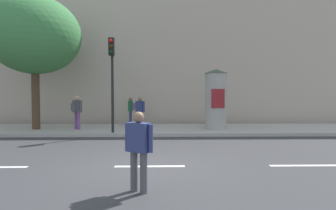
{
  "coord_description": "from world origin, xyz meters",
  "views": [
    {
      "loc": [
        0.32,
        -7.18,
        1.85
      ],
      "look_at": [
        0.51,
        2.0,
        1.5
      ],
      "focal_mm": 30.28,
      "sensor_mm": 36.0,
      "label": 1
    }
  ],
  "objects_px": {
    "street_tree": "(35,36)",
    "pedestrian_in_dark_shirt": "(139,145)",
    "poster_column": "(216,99)",
    "pedestrian_with_bag": "(77,109)",
    "traffic_light": "(112,69)",
    "pedestrian_with_backpack": "(140,109)",
    "pedestrian_near_pole": "(131,108)"
  },
  "relations": [
    {
      "from": "pedestrian_with_backpack",
      "to": "pedestrian_in_dark_shirt",
      "type": "bearing_deg",
      "value": -85.71
    },
    {
      "from": "pedestrian_in_dark_shirt",
      "to": "poster_column",
      "type": "bearing_deg",
      "value": 70.03
    },
    {
      "from": "pedestrian_in_dark_shirt",
      "to": "pedestrian_near_pole",
      "type": "distance_m",
      "value": 10.17
    },
    {
      "from": "traffic_light",
      "to": "pedestrian_with_backpack",
      "type": "xyz_separation_m",
      "value": [
        1.05,
        2.11,
        -1.87
      ]
    },
    {
      "from": "traffic_light",
      "to": "pedestrian_with_bag",
      "type": "xyz_separation_m",
      "value": [
        -1.92,
        1.24,
        -1.81
      ]
    },
    {
      "from": "traffic_light",
      "to": "street_tree",
      "type": "distance_m",
      "value": 4.49
    },
    {
      "from": "pedestrian_in_dark_shirt",
      "to": "pedestrian_with_bag",
      "type": "distance_m",
      "value": 9.13
    },
    {
      "from": "poster_column",
      "to": "street_tree",
      "type": "height_order",
      "value": "street_tree"
    },
    {
      "from": "pedestrian_with_bag",
      "to": "pedestrian_near_pole",
      "type": "bearing_deg",
      "value": 35.57
    },
    {
      "from": "pedestrian_in_dark_shirt",
      "to": "pedestrian_with_backpack",
      "type": "xyz_separation_m",
      "value": [
        -0.69,
        9.23,
        0.17
      ]
    },
    {
      "from": "pedestrian_with_backpack",
      "to": "traffic_light",
      "type": "bearing_deg",
      "value": -116.55
    },
    {
      "from": "pedestrian_in_dark_shirt",
      "to": "pedestrian_near_pole",
      "type": "relative_size",
      "value": 0.98
    },
    {
      "from": "poster_column",
      "to": "pedestrian_in_dark_shirt",
      "type": "xyz_separation_m",
      "value": [
        -3.05,
        -8.41,
        -0.74
      ]
    },
    {
      "from": "traffic_light",
      "to": "pedestrian_with_bag",
      "type": "relative_size",
      "value": 2.53
    },
    {
      "from": "street_tree",
      "to": "pedestrian_with_bag",
      "type": "bearing_deg",
      "value": -3.72
    },
    {
      "from": "poster_column",
      "to": "pedestrian_near_pole",
      "type": "xyz_separation_m",
      "value": [
        -4.31,
        1.68,
        -0.56
      ]
    },
    {
      "from": "pedestrian_near_pole",
      "to": "pedestrian_with_backpack",
      "type": "bearing_deg",
      "value": -56.65
    },
    {
      "from": "street_tree",
      "to": "pedestrian_in_dark_shirt",
      "type": "bearing_deg",
      "value": -56.29
    },
    {
      "from": "poster_column",
      "to": "pedestrian_with_backpack",
      "type": "relative_size",
      "value": 1.86
    },
    {
      "from": "traffic_light",
      "to": "pedestrian_near_pole",
      "type": "xyz_separation_m",
      "value": [
        0.49,
        2.96,
        -1.87
      ]
    },
    {
      "from": "poster_column",
      "to": "pedestrian_with_bag",
      "type": "bearing_deg",
      "value": -179.64
    },
    {
      "from": "traffic_light",
      "to": "pedestrian_near_pole",
      "type": "bearing_deg",
      "value": 80.57
    },
    {
      "from": "pedestrian_near_pole",
      "to": "pedestrian_with_backpack",
      "type": "xyz_separation_m",
      "value": [
        0.56,
        -0.85,
        -0.0
      ]
    },
    {
      "from": "pedestrian_near_pole",
      "to": "street_tree",
      "type": "bearing_deg",
      "value": -160.15
    },
    {
      "from": "pedestrian_near_pole",
      "to": "pedestrian_with_backpack",
      "type": "relative_size",
      "value": 0.99
    },
    {
      "from": "street_tree",
      "to": "pedestrian_in_dark_shirt",
      "type": "xyz_separation_m",
      "value": [
        5.67,
        -8.49,
        -3.76
      ]
    },
    {
      "from": "pedestrian_with_backpack",
      "to": "pedestrian_near_pole",
      "type": "bearing_deg",
      "value": 123.35
    },
    {
      "from": "street_tree",
      "to": "pedestrian_in_dark_shirt",
      "type": "relative_size",
      "value": 4.17
    },
    {
      "from": "traffic_light",
      "to": "pedestrian_with_backpack",
      "type": "relative_size",
      "value": 2.63
    },
    {
      "from": "street_tree",
      "to": "pedestrian_with_backpack",
      "type": "height_order",
      "value": "street_tree"
    },
    {
      "from": "pedestrian_in_dark_shirt",
      "to": "pedestrian_with_bag",
      "type": "bearing_deg",
      "value": 113.66
    },
    {
      "from": "pedestrian_near_pole",
      "to": "traffic_light",
      "type": "bearing_deg",
      "value": -99.43
    }
  ]
}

